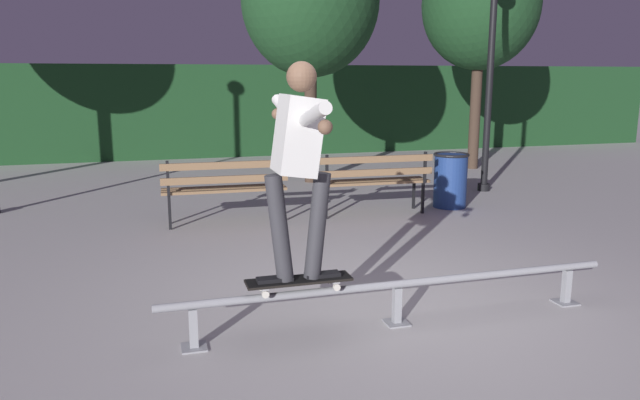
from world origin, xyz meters
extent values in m
plane|color=#ADAAA8|center=(0.00, 0.00, 0.00)|extent=(90.00, 90.00, 0.00)
cube|color=#193D1E|center=(0.00, 10.53, 1.09)|extent=(24.00, 1.20, 2.17)
cylinder|color=gray|center=(0.00, -0.28, 0.32)|extent=(3.66, 0.06, 0.06)
cube|color=gray|center=(-1.55, -0.28, 0.15)|extent=(0.06, 0.06, 0.29)
cube|color=gray|center=(-1.55, -0.28, 0.01)|extent=(0.18, 0.18, 0.01)
cube|color=gray|center=(0.00, -0.28, 0.15)|extent=(0.06, 0.06, 0.29)
cube|color=gray|center=(0.00, -0.28, 0.01)|extent=(0.18, 0.18, 0.01)
cube|color=gray|center=(1.55, -0.28, 0.15)|extent=(0.06, 0.06, 0.29)
cube|color=gray|center=(1.55, -0.28, 0.01)|extent=(0.18, 0.18, 0.01)
cube|color=black|center=(-0.78, -0.28, 0.43)|extent=(0.78, 0.20, 0.02)
cube|color=black|center=(-0.78, -0.28, 0.44)|extent=(0.77, 0.19, 0.00)
cube|color=#9E9EA3|center=(-0.52, -0.28, 0.41)|extent=(0.05, 0.17, 0.02)
cube|color=#9E9EA3|center=(-1.05, -0.28, 0.41)|extent=(0.05, 0.17, 0.02)
cylinder|color=beige|center=(-0.52, -0.36, 0.38)|extent=(0.05, 0.03, 0.05)
cylinder|color=beige|center=(-0.52, -0.20, 0.38)|extent=(0.05, 0.03, 0.05)
cylinder|color=beige|center=(-1.05, -0.36, 0.38)|extent=(0.05, 0.03, 0.05)
cylinder|color=beige|center=(-1.05, -0.20, 0.38)|extent=(0.05, 0.03, 0.05)
cube|color=black|center=(-0.60, -0.28, 0.46)|extent=(0.26, 0.10, 0.03)
cube|color=black|center=(-0.96, -0.28, 0.46)|extent=(0.26, 0.10, 0.03)
cylinder|color=#333338|center=(-0.64, -0.28, 0.83)|extent=(0.21, 0.12, 0.79)
cylinder|color=#333338|center=(-0.92, -0.28, 0.83)|extent=(0.21, 0.12, 0.79)
cube|color=silver|center=(-0.78, -0.28, 1.49)|extent=(0.33, 0.36, 0.57)
cylinder|color=silver|center=(-0.78, -0.66, 1.65)|extent=(0.09, 0.60, 0.21)
cylinder|color=silver|center=(-0.79, 0.10, 1.65)|extent=(0.09, 0.60, 0.21)
sphere|color=brown|center=(-0.78, -0.94, 1.60)|extent=(0.09, 0.09, 0.09)
sphere|color=brown|center=(-0.79, 0.38, 1.60)|extent=(0.09, 0.09, 0.09)
sphere|color=brown|center=(-0.75, -0.28, 1.89)|extent=(0.21, 0.21, 0.21)
cube|color=black|center=(-0.16, 3.50, 0.22)|extent=(0.04, 0.04, 0.44)
cube|color=black|center=(-0.17, 3.18, 0.22)|extent=(0.04, 0.04, 0.44)
cube|color=black|center=(-0.17, 3.14, 0.66)|extent=(0.04, 0.04, 0.44)
cube|color=black|center=(-1.57, 3.55, 0.22)|extent=(0.04, 0.04, 0.44)
cube|color=black|center=(-1.58, 3.23, 0.22)|extent=(0.04, 0.04, 0.44)
cube|color=black|center=(-1.58, 3.19, 0.66)|extent=(0.04, 0.04, 0.44)
cube|color=brown|center=(-0.87, 3.50, 0.46)|extent=(1.60, 0.14, 0.04)
cube|color=brown|center=(-0.87, 3.36, 0.46)|extent=(1.60, 0.14, 0.04)
cube|color=brown|center=(-0.88, 3.22, 0.46)|extent=(1.60, 0.14, 0.04)
cube|color=brown|center=(-0.88, 3.15, 0.62)|extent=(1.60, 0.09, 0.09)
cube|color=brown|center=(-0.88, 3.15, 0.80)|extent=(1.60, 0.09, 0.09)
cube|color=black|center=(1.89, 3.50, 0.22)|extent=(0.04, 0.04, 0.44)
cube|color=black|center=(1.88, 3.18, 0.22)|extent=(0.04, 0.04, 0.44)
cube|color=black|center=(1.88, 3.14, 0.66)|extent=(0.04, 0.04, 0.44)
cube|color=black|center=(0.48, 3.55, 0.22)|extent=(0.04, 0.04, 0.44)
cube|color=black|center=(0.47, 3.23, 0.22)|extent=(0.04, 0.04, 0.44)
cube|color=black|center=(0.47, 3.19, 0.66)|extent=(0.04, 0.04, 0.44)
cube|color=brown|center=(1.19, 3.50, 0.46)|extent=(1.60, 0.14, 0.04)
cube|color=brown|center=(1.18, 3.36, 0.46)|extent=(1.60, 0.14, 0.04)
cube|color=brown|center=(1.18, 3.22, 0.46)|extent=(1.60, 0.14, 0.04)
cube|color=brown|center=(1.18, 3.15, 0.62)|extent=(1.60, 0.09, 0.09)
cube|color=brown|center=(1.18, 3.15, 0.80)|extent=(1.60, 0.09, 0.09)
cylinder|color=#3D2D23|center=(1.05, 6.12, 1.09)|extent=(0.22, 0.22, 2.18)
ellipsoid|color=#193D1E|center=(1.05, 6.12, 3.20)|extent=(2.40, 2.40, 2.64)
cylinder|color=#3D2D23|center=(4.75, 6.76, 1.16)|extent=(0.22, 0.22, 2.31)
ellipsoid|color=#193D1E|center=(4.75, 6.76, 3.31)|extent=(2.34, 2.34, 2.57)
cylinder|color=black|center=(3.63, 4.46, 1.80)|extent=(0.11, 0.11, 3.60)
cylinder|color=black|center=(3.63, 4.46, 0.06)|extent=(0.20, 0.20, 0.12)
cylinder|color=navy|center=(2.45, 3.46, 0.39)|extent=(0.48, 0.48, 0.78)
torus|color=black|center=(2.45, 3.46, 0.78)|extent=(0.52, 0.52, 0.04)
camera|label=1|loc=(-1.78, -4.31, 1.89)|focal=33.46mm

